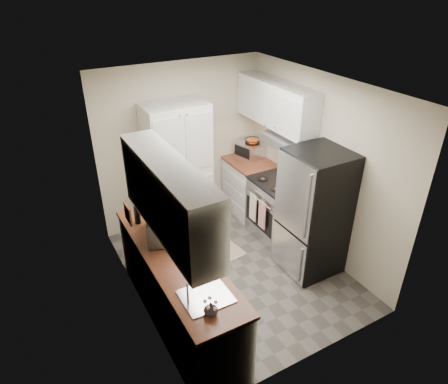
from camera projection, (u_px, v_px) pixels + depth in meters
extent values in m
plane|color=#56514C|center=(234.00, 269.00, 5.46)|extent=(3.20, 3.20, 0.00)
cube|color=beige|center=(182.00, 145.00, 6.07)|extent=(2.60, 0.04, 2.50)
cube|color=beige|center=(324.00, 263.00, 3.63)|extent=(2.60, 0.04, 2.50)
cube|color=beige|center=(131.00, 218.00, 4.30)|extent=(0.04, 3.20, 2.50)
cube|color=beige|center=(318.00, 167.00, 5.40)|extent=(0.04, 3.20, 2.50)
cube|color=silver|center=(237.00, 86.00, 4.24)|extent=(2.60, 3.20, 0.04)
cube|color=silver|center=(169.00, 198.00, 3.52)|extent=(0.33, 1.60, 0.70)
cube|color=silver|center=(275.00, 107.00, 5.64)|extent=(0.33, 1.55, 0.58)
cube|color=#99999E|center=(288.00, 142.00, 5.47)|extent=(0.45, 0.76, 0.13)
cube|color=#B7B7BC|center=(206.00, 297.00, 3.71)|extent=(0.45, 0.40, 0.02)
cube|color=brown|center=(128.00, 214.00, 4.49)|extent=(0.02, 0.22, 0.22)
cube|color=silver|center=(178.00, 170.00, 5.89)|extent=(0.90, 0.55, 2.00)
cube|color=silver|center=(178.00, 289.00, 4.50)|extent=(0.60, 2.30, 0.88)
cube|color=brown|center=(176.00, 256.00, 4.27)|extent=(0.63, 2.33, 0.04)
cube|color=silver|center=(250.00, 188.00, 6.57)|extent=(0.60, 0.80, 0.88)
cube|color=brown|center=(250.00, 162.00, 6.35)|extent=(0.63, 0.83, 0.04)
cube|color=#B7B7BC|center=(277.00, 210.00, 5.95)|extent=(0.64, 0.76, 0.90)
cube|color=black|center=(279.00, 182.00, 5.72)|extent=(0.66, 0.78, 0.03)
cube|color=black|center=(296.00, 172.00, 5.80)|extent=(0.06, 0.76, 0.22)
cube|color=#D49189|center=(262.00, 215.00, 5.64)|extent=(0.01, 0.16, 0.42)
cube|color=#F3E3C7|center=(253.00, 207.00, 5.82)|extent=(0.01, 0.16, 0.42)
cube|color=#B7B7BC|center=(314.00, 213.00, 5.13)|extent=(0.70, 0.72, 1.70)
imported|color=#BCBDC1|center=(165.00, 224.00, 4.50)|extent=(0.56, 0.67, 0.32)
cylinder|color=black|center=(137.00, 213.00, 4.73)|extent=(0.07, 0.07, 0.29)
imported|color=silver|center=(211.00, 309.00, 3.49)|extent=(0.17, 0.17, 0.13)
cube|color=#318735|center=(157.00, 201.00, 4.99)|extent=(0.08, 0.21, 0.26)
cube|color=silver|center=(251.00, 150.00, 6.44)|extent=(0.42, 0.49, 0.24)
cube|color=tan|center=(220.00, 247.00, 5.88)|extent=(0.53, 0.76, 0.01)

